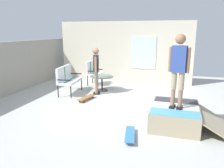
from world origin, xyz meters
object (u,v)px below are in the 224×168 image
skate_ramp (176,116)px  skateboard_by_bench (87,98)px  patio_chair_near_house (92,71)px  person_skater (179,66)px  patio_bench (67,77)px  patio_table (102,80)px  skateboard_spare (130,134)px  person_watching (96,68)px

skate_ramp → skateboard_by_bench: (1.23, 2.91, -0.16)m
patio_chair_near_house → person_skater: 5.05m
skateboard_by_bench → patio_bench: bearing=59.8°
patio_table → skateboard_by_bench: size_ratio=1.09×
person_skater → skateboard_by_bench: 3.50m
patio_bench → person_skater: 4.46m
patio_bench → person_skater: person_skater is taller
skate_ramp → patio_chair_near_house: size_ratio=1.75×
patio_bench → patio_table: 1.34m
patio_bench → skateboard_by_bench: bearing=-120.2°
patio_bench → patio_table: bearing=-56.1°
patio_bench → skateboard_spare: patio_bench is taller
patio_table → person_skater: bearing=-133.8°
patio_table → person_watching: size_ratio=0.53×
patio_table → skateboard_spare: bearing=-152.0°
person_watching → skateboard_spare: (-3.05, -1.93, -0.90)m
patio_bench → person_watching: size_ratio=0.77×
patio_table → skate_ramp: bearing=-132.2°
patio_chair_near_house → person_watching: person_watching is taller
patio_chair_near_house → patio_table: (-0.81, -0.72, -0.21)m
patio_bench → skateboard_spare: bearing=-133.4°
skate_ramp → skateboard_by_bench: size_ratio=2.16×
skate_ramp → patio_table: (2.56, 2.82, 0.16)m
person_watching → skateboard_by_bench: 1.21m
skate_ramp → person_skater: 1.26m
skate_ramp → patio_table: 3.81m
skate_ramp → patio_table: size_ratio=1.98×
patio_chair_near_house → patio_table: 1.11m
skate_ramp → patio_bench: patio_bench is taller
patio_bench → patio_table: size_ratio=1.45×
person_watching → skateboard_by_bench: person_watching is taller
person_skater → person_watching: bearing=52.5°
person_skater → patio_chair_near_house: bearing=45.1°
skate_ramp → person_watching: size_ratio=1.05×
person_skater → skateboard_by_bench: (1.37, 2.90, -1.42)m
patio_table → person_watching: person_watching is taller
person_skater → skateboard_spare: 1.90m
person_skater → skate_ramp: bearing=-7.1°
patio_chair_near_house → person_watching: size_ratio=0.60×
patio_bench → skateboard_by_bench: 1.28m
patio_table → skateboard_by_bench: bearing=176.2°
skate_ramp → patio_bench: size_ratio=1.37×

